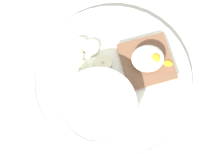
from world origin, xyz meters
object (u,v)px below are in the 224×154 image
object	(u,v)px
banana_slice_front	(75,57)
banana_slice_left	(92,48)
banana_slice_right	(79,69)
banana_slice_inner	(103,64)
toast_slice	(147,62)
poached_egg	(149,59)
oatmeal_bowl	(99,107)
banana_slice_back	(80,45)

from	to	relation	value
banana_slice_front	banana_slice_left	bearing A→B (deg)	-156.44
banana_slice_right	banana_slice_inner	distance (cm)	4.66
toast_slice	poached_egg	distance (cm)	2.18
oatmeal_bowl	banana_slice_right	size ratio (longest dim) A/B	2.69
toast_slice	banana_slice_right	bearing A→B (deg)	-0.72
poached_egg	banana_slice_inner	distance (cm)	8.76
oatmeal_bowl	banana_slice_back	distance (cm)	13.22
banana_slice_right	banana_slice_inner	bearing A→B (deg)	-174.24
banana_slice_back	banana_slice_right	xyz separation A→B (cm)	(0.65, 4.73, -0.12)
oatmeal_bowl	poached_egg	xyz separation A→B (cm)	(-9.99, -7.85, 0.06)
toast_slice	banana_slice_inner	bearing A→B (deg)	-4.34
toast_slice	banana_slice_inner	distance (cm)	8.33
banana_slice_left	toast_slice	bearing A→B (deg)	157.96
poached_egg	banana_slice_front	world-z (taller)	poached_egg
poached_egg	banana_slice_back	bearing A→B (deg)	-21.66
toast_slice	banana_slice_back	distance (cm)	13.22
poached_egg	banana_slice_left	xyz separation A→B (cm)	(10.27, -4.14, -2.37)
banana_slice_right	banana_slice_back	bearing A→B (deg)	-97.86
poached_egg	banana_slice_back	world-z (taller)	poached_egg
poached_egg	banana_slice_front	xyz separation A→B (cm)	(13.61, -2.68, -2.34)
toast_slice	banana_slice_right	world-z (taller)	toast_slice
toast_slice	banana_slice_right	xyz separation A→B (cm)	(12.93, -0.16, -0.40)
toast_slice	banana_slice_back	size ratio (longest dim) A/B	2.66
banana_slice_right	toast_slice	bearing A→B (deg)	179.28
oatmeal_bowl	banana_slice_right	distance (cm)	8.97
banana_slice_left	banana_slice_inner	size ratio (longest dim) A/B	0.96
banana_slice_inner	toast_slice	bearing A→B (deg)	175.66
toast_slice	poached_egg	world-z (taller)	poached_egg
poached_egg	banana_slice_right	distance (cm)	13.31
poached_egg	banana_slice_right	xyz separation A→B (cm)	(13.06, -0.20, -2.58)
banana_slice_left	banana_slice_inner	bearing A→B (deg)	117.88
banana_slice_back	toast_slice	bearing A→B (deg)	158.27
banana_slice_left	banana_slice_inner	xyz separation A→B (cm)	(-1.84, 3.48, 0.07)
banana_slice_front	banana_slice_right	world-z (taller)	banana_slice_front
poached_egg	banana_slice_inner	world-z (taller)	poached_egg
toast_slice	banana_slice_inner	world-z (taller)	same
oatmeal_bowl	toast_slice	xyz separation A→B (cm)	(-9.86, -7.88, -2.11)
oatmeal_bowl	banana_slice_inner	xyz separation A→B (cm)	(-1.56, -8.51, -2.24)
banana_slice_left	banana_slice_back	size ratio (longest dim) A/B	0.94
banana_slice_front	banana_slice_left	distance (cm)	3.65
banana_slice_inner	banana_slice_back	bearing A→B (deg)	-46.98
banana_slice_back	poached_egg	bearing A→B (deg)	158.34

